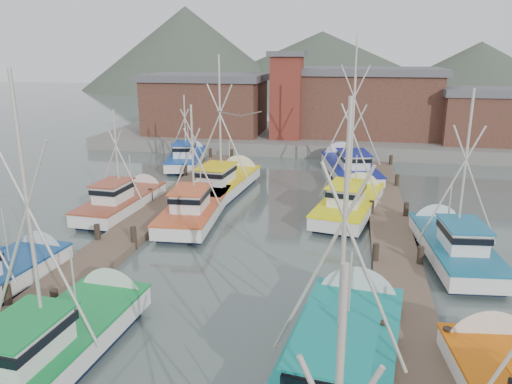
% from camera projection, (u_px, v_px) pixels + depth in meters
% --- Properties ---
extents(ground, '(260.00, 260.00, 0.00)m').
position_uv_depth(ground, '(223.00, 308.00, 19.71)').
color(ground, '#4F5F5C').
rests_on(ground, ground).
extents(dock_left, '(2.30, 46.00, 1.50)m').
position_uv_depth(dock_left, '(107.00, 251.00, 24.76)').
color(dock_left, brown).
rests_on(dock_left, ground).
extents(dock_right, '(2.30, 46.00, 1.50)m').
position_uv_depth(dock_right, '(398.00, 274.00, 22.19)').
color(dock_right, brown).
rests_on(dock_right, ground).
extents(quay, '(44.00, 16.00, 1.20)m').
position_uv_depth(quay, '(309.00, 138.00, 54.48)').
color(quay, slate).
rests_on(quay, ground).
extents(shed_left, '(12.72, 8.48, 6.20)m').
position_uv_depth(shed_left, '(206.00, 103.00, 53.60)').
color(shed_left, brown).
rests_on(shed_left, quay).
extents(shed_center, '(14.84, 9.54, 6.90)m').
position_uv_depth(shed_center, '(367.00, 101.00, 52.26)').
color(shed_center, brown).
rests_on(shed_center, quay).
extents(shed_right, '(8.48, 6.36, 5.20)m').
position_uv_depth(shed_right, '(485.00, 115.00, 47.64)').
color(shed_right, brown).
rests_on(shed_right, quay).
extents(lookout_tower, '(3.60, 3.60, 8.50)m').
position_uv_depth(lookout_tower, '(287.00, 95.00, 49.72)').
color(lookout_tower, maroon).
rests_on(lookout_tower, quay).
extents(distant_hills, '(175.00, 140.00, 42.00)m').
position_uv_depth(distant_hills, '(291.00, 87.00, 137.80)').
color(distant_hills, '#454E41').
rests_on(distant_hills, ground).
extents(boat_4, '(4.01, 9.21, 10.12)m').
position_uv_depth(boat_4, '(61.00, 341.00, 16.25)').
color(boat_4, black).
rests_on(boat_4, ground).
extents(boat_5, '(4.52, 10.65, 9.66)m').
position_uv_depth(boat_5, '(342.00, 355.00, 15.50)').
color(boat_5, black).
rests_on(boat_5, ground).
extents(boat_8, '(3.39, 9.25, 7.68)m').
position_uv_depth(boat_8, '(197.00, 207.00, 30.11)').
color(boat_8, black).
rests_on(boat_8, ground).
extents(boat_9, '(4.55, 9.64, 9.33)m').
position_uv_depth(boat_9, '(351.00, 202.00, 31.05)').
color(boat_9, black).
rests_on(boat_9, ground).
extents(boat_10, '(2.99, 8.41, 7.10)m').
position_uv_depth(boat_10, '(125.00, 201.00, 31.42)').
color(boat_10, black).
rests_on(boat_10, ground).
extents(boat_11, '(3.61, 8.86, 8.95)m').
position_uv_depth(boat_11, '(451.00, 244.00, 24.36)').
color(boat_11, black).
rests_on(boat_11, ground).
extents(boat_12, '(4.18, 10.00, 10.46)m').
position_uv_depth(boat_12, '(225.00, 182.00, 35.84)').
color(boat_12, black).
rests_on(boat_12, ground).
extents(boat_13, '(5.22, 10.81, 12.01)m').
position_uv_depth(boat_13, '(348.00, 167.00, 40.60)').
color(boat_13, black).
rests_on(boat_13, ground).
extents(boat_14, '(4.10, 8.85, 6.88)m').
position_uv_depth(boat_14, '(187.00, 158.00, 44.06)').
color(boat_14, black).
rests_on(boat_14, ground).
extents(gull_far, '(1.55, 0.63, 0.24)m').
position_uv_depth(gull_far, '(239.00, 114.00, 16.55)').
color(gull_far, slate).
rests_on(gull_far, ground).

